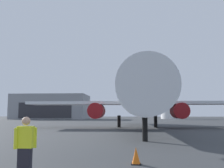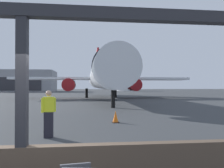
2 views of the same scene
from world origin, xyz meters
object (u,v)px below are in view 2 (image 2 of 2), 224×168
Objects in this scene: airplane at (102,76)px; fuel_storage_tank at (125,84)px; traffic_cone at (116,117)px; ground_crew_worker at (49,113)px; distant_hangar at (23,81)px.

fuel_storage_tank is (13.42, 58.03, -0.67)m from airplane.
airplane reaches higher than traffic_cone.
airplane reaches higher than ground_crew_worker.
ground_crew_worker reaches higher than traffic_cone.
distant_hangar is 40.41m from fuel_storage_tank.
fuel_storage_tank is (40.12, 4.65, -1.19)m from distant_hangar.
airplane is 4.66× the size of fuel_storage_tank.
traffic_cone is (-0.79, -22.09, -3.13)m from airplane.
distant_hangar is (-26.70, 53.37, 0.53)m from airplane.
ground_crew_worker is 84.94m from fuel_storage_tank.
ground_crew_worker is 0.07× the size of distant_hangar.
distant_hangar reaches higher than ground_crew_worker.
distant_hangar reaches higher than fuel_storage_tank.
airplane reaches higher than distant_hangar.
airplane is 22.32m from traffic_cone.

